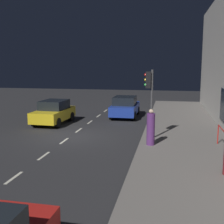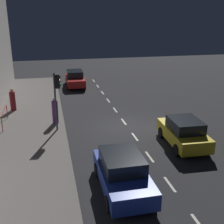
% 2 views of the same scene
% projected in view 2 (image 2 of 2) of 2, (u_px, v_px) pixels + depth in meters
% --- Properties ---
extents(ground_plane, '(60.00, 60.00, 0.00)m').
position_uv_depth(ground_plane, '(128.00, 127.00, 18.78)').
color(ground_plane, '#28282B').
extents(sidewalk, '(4.50, 32.00, 0.15)m').
position_uv_depth(sidewalk, '(29.00, 134.00, 17.47)').
color(sidewalk, slate).
rests_on(sidewalk, ground).
extents(lane_centre_line, '(0.12, 27.20, 0.01)m').
position_uv_depth(lane_centre_line, '(124.00, 122.00, 19.71)').
color(lane_centre_line, beige).
rests_on(lane_centre_line, ground).
extents(traffic_light, '(0.46, 0.32, 3.60)m').
position_uv_depth(traffic_light, '(57.00, 89.00, 17.20)').
color(traffic_light, '#424244').
rests_on(traffic_light, sidewalk).
extents(parked_car_0, '(1.89, 4.23, 1.58)m').
position_uv_depth(parked_car_0, '(75.00, 79.00, 29.02)').
color(parked_car_0, red).
rests_on(parked_car_0, ground).
extents(parked_car_1, '(1.97, 3.90, 1.58)m').
position_uv_depth(parked_car_1, '(184.00, 132.00, 15.96)').
color(parked_car_1, gold).
rests_on(parked_car_1, ground).
extents(parked_car_2, '(1.92, 4.03, 1.58)m').
position_uv_depth(parked_car_2, '(122.00, 173.00, 11.92)').
color(parked_car_2, '#1E389E').
rests_on(parked_car_2, ground).
extents(pedestrian_0, '(0.49, 0.49, 1.67)m').
position_uv_depth(pedestrian_0, '(13.00, 100.00, 21.37)').
color(pedestrian_0, maroon).
rests_on(pedestrian_0, sidewalk).
extents(pedestrian_1, '(0.53, 0.53, 1.75)m').
position_uv_depth(pedestrian_1, '(55.00, 111.00, 18.82)').
color(pedestrian_1, '#5B2D70').
rests_on(pedestrian_1, sidewalk).
extents(red_railing, '(0.05, 2.59, 0.97)m').
position_uv_depth(red_railing, '(4.00, 114.00, 18.61)').
color(red_railing, red).
rests_on(red_railing, sidewalk).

